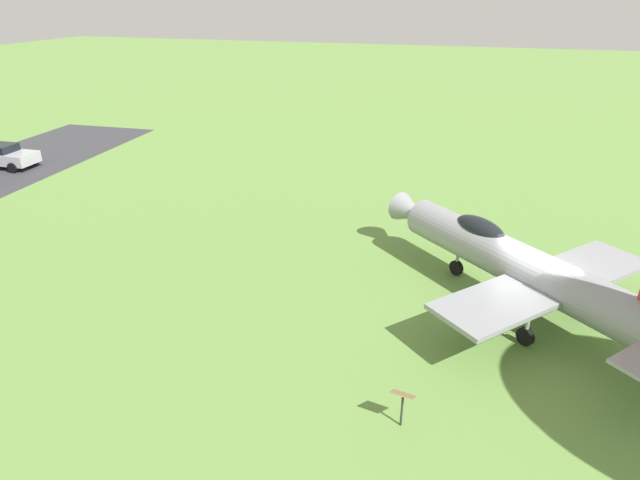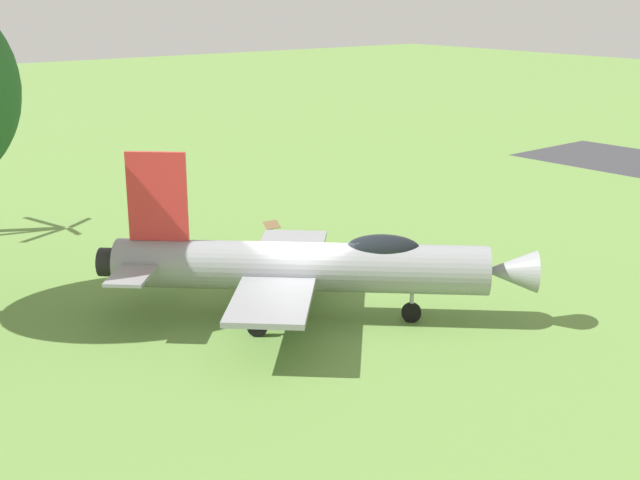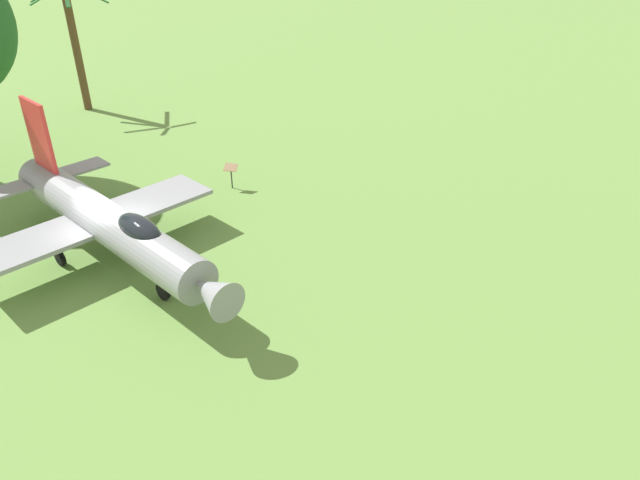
# 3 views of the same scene
# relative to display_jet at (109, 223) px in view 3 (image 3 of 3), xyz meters

# --- Properties ---
(ground_plane) EXTENTS (200.00, 200.00, 0.00)m
(ground_plane) POSITION_rel_display_jet_xyz_m (0.22, 0.25, -1.74)
(ground_plane) COLOR #668E42
(display_jet) EXTENTS (10.53, 11.28, 5.13)m
(display_jet) POSITION_rel_display_jet_xyz_m (0.00, 0.00, 0.00)
(display_jet) COLOR gray
(display_jet) RESTS_ON ground_plane
(palm_tree) EXTENTS (4.23, 4.55, 7.39)m
(palm_tree) POSITION_rel_display_jet_xyz_m (17.71, 7.93, 2.07)
(palm_tree) COLOR brown
(palm_tree) RESTS_ON ground_plane
(info_plaque) EXTENTS (0.49, 0.66, 1.14)m
(info_plaque) POSITION_rel_display_jet_xyz_m (6.64, -3.09, -0.89)
(info_plaque) COLOR #333333
(info_plaque) RESTS_ON ground_plane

